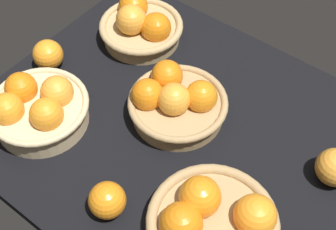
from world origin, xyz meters
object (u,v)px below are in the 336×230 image
at_px(basket_near_right, 213,224).
at_px(loose_orange_back_gap, 48,55).
at_px(loose_orange_front_gap, 107,200).
at_px(basket_center, 175,101).
at_px(loose_orange_side_gap, 335,167).
at_px(basket_near_left, 38,108).
at_px(basket_far_left, 141,26).

relative_size(basket_near_right, loose_orange_back_gap, 3.35).
height_order(loose_orange_front_gap, loose_orange_back_gap, same).
height_order(basket_center, loose_orange_side_gap, basket_center).
bearing_deg(basket_near_right, loose_orange_back_gap, 167.76).
relative_size(basket_near_left, loose_orange_side_gap, 2.81).
height_order(loose_orange_back_gap, loose_orange_side_gap, loose_orange_side_gap).
height_order(basket_center, loose_orange_back_gap, basket_center).
bearing_deg(loose_orange_back_gap, basket_near_left, -50.27).
height_order(basket_near_left, loose_orange_front_gap, basket_near_left).
relative_size(basket_near_left, loose_orange_back_gap, 2.98).
xyz_separation_m(basket_center, basket_far_left, (-0.22, 0.15, -0.00)).
bearing_deg(basket_near_left, loose_orange_front_gap, -15.10).
distance_m(basket_near_right, basket_center, 0.30).
bearing_deg(loose_orange_side_gap, basket_near_right, -116.83).
relative_size(basket_near_right, loose_orange_front_gap, 3.37).
bearing_deg(loose_orange_side_gap, loose_orange_back_gap, -169.63).
bearing_deg(loose_orange_front_gap, basket_far_left, 122.03).
height_order(basket_near_right, basket_near_left, basket_near_left).
bearing_deg(loose_orange_front_gap, loose_orange_back_gap, 151.52).
bearing_deg(basket_near_left, loose_orange_side_gap, 24.05).
bearing_deg(basket_far_left, loose_orange_side_gap, -8.68).
bearing_deg(basket_center, basket_near_right, -39.77).
distance_m(loose_orange_front_gap, loose_orange_back_gap, 0.44).
bearing_deg(loose_orange_front_gap, basket_near_left, 164.90).
xyz_separation_m(basket_far_left, loose_orange_back_gap, (-0.12, -0.22, -0.00)).
bearing_deg(loose_orange_front_gap, loose_orange_side_gap, 46.57).
bearing_deg(basket_center, basket_far_left, 146.49).
xyz_separation_m(basket_near_right, basket_near_left, (-0.46, -0.01, 0.01)).
xyz_separation_m(basket_center, loose_orange_front_gap, (0.04, -0.28, -0.00)).
bearing_deg(loose_orange_side_gap, loose_orange_front_gap, -133.43).
distance_m(basket_near_right, loose_orange_back_gap, 0.59).
xyz_separation_m(basket_far_left, loose_orange_front_gap, (0.27, -0.42, -0.00)).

